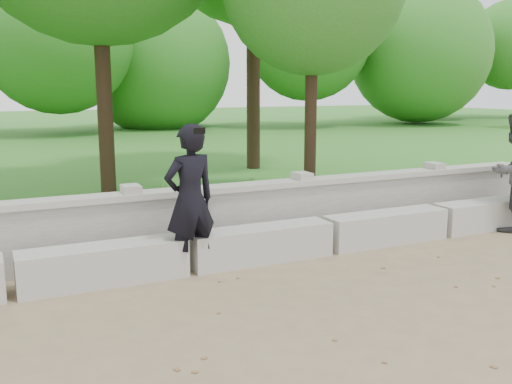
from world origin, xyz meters
TOP-DOWN VIEW (x-y plane):
  - ground at (0.00, 0.00)m, footprint 80.00×80.00m
  - lawn at (0.00, 14.00)m, footprint 40.00×22.00m
  - concrete_bench at (0.00, 1.90)m, footprint 11.90×0.45m
  - parapet_wall at (0.00, 2.60)m, footprint 12.50×0.35m
  - man_main at (0.01, 1.80)m, footprint 0.73×0.66m
  - shrub_b at (0.23, 3.30)m, footprint 0.39×0.44m
  - shrub_c at (1.73, 3.40)m, footprint 0.66×0.64m

SIDE VIEW (x-z plane):
  - ground at x=0.00m, z-range 0.00..0.00m
  - lawn at x=0.00m, z-range 0.00..0.25m
  - concrete_bench at x=0.00m, z-range 0.00..0.45m
  - parapet_wall at x=0.00m, z-range 0.01..0.91m
  - shrub_c at x=1.73m, z-range 0.25..0.80m
  - shrub_b at x=0.23m, z-range 0.25..0.92m
  - man_main at x=0.01m, z-range 0.00..1.81m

